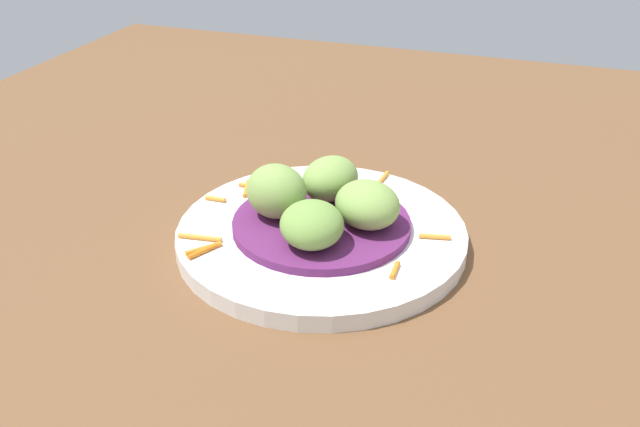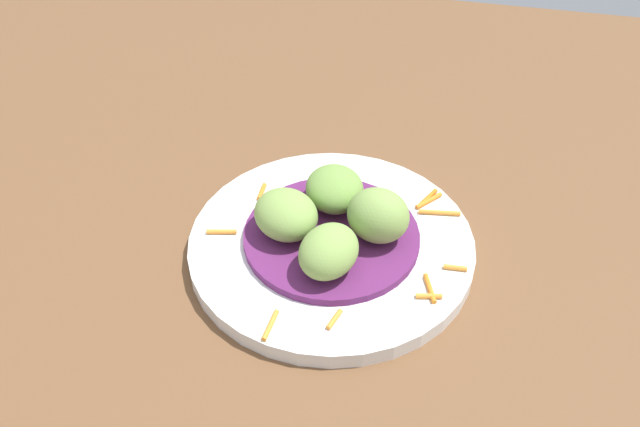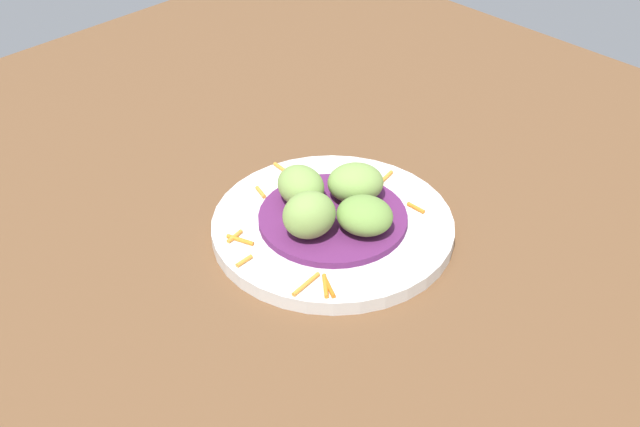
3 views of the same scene
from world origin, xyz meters
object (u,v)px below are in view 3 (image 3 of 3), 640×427
Objects in this scene: main_plate at (333,227)px; guac_scoop_right at (309,215)px; guac_scoop_left at (356,183)px; guac_scoop_center at (303,186)px; guac_scoop_back at (365,215)px.

main_plate is 5.24cm from guac_scoop_right.
guac_scoop_left and guac_scoop_center have the same top height.
guac_scoop_left is (-3.70, -0.51, 3.26)cm from main_plate.
guac_scoop_right is 0.94× the size of guac_scoop_back.
guac_scoop_left is 1.09× the size of guac_scoop_right.
guac_scoop_back is at bearing 142.83° from guac_scoop_right.
guac_scoop_center is at bearing -82.17° from guac_scoop_back.
guac_scoop_center reaches higher than guac_scoop_back.
guac_scoop_left is at bearing 142.83° from guac_scoop_center.
guac_scoop_center is 7.46cm from guac_scoop_back.
main_plate is 4.96cm from guac_scoop_left.
main_plate is 4.39× the size of guac_scoop_center.
guac_scoop_right is (3.19, 4.20, 0.40)cm from guac_scoop_center.
guac_scoop_back is (-1.02, 7.39, -0.18)cm from guac_scoop_center.
guac_scoop_back is (-4.20, 3.19, -0.57)cm from guac_scoop_right.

